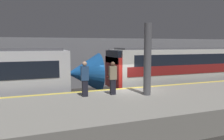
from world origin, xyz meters
TOP-DOWN VIEW (x-y plane):
  - ground_plane at (0.00, 0.00)m, footprint 120.00×120.00m
  - platform at (0.00, -2.74)m, footprint 40.00×5.48m
  - station_rear_barrier at (0.00, 6.56)m, footprint 50.00×0.15m
  - support_pillar_near at (0.38, -2.07)m, footprint 0.39×0.39m
  - train_boxy at (8.47, 2.26)m, footprint 17.10×2.86m
  - person_waiting at (-2.80, -1.29)m, footprint 0.38×0.24m
  - person_walking at (-1.30, -1.38)m, footprint 0.38×0.24m

SIDE VIEW (x-z plane):
  - ground_plane at x=0.00m, z-range 0.00..0.00m
  - platform at x=0.00m, z-range 0.00..1.15m
  - train_boxy at x=8.47m, z-range 0.05..3.63m
  - person_walking at x=-1.30m, z-range 1.20..2.97m
  - person_waiting at x=-2.80m, z-range 1.21..3.02m
  - station_rear_barrier at x=0.00m, z-range 0.00..4.36m
  - support_pillar_near at x=0.38m, z-range 1.15..4.91m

